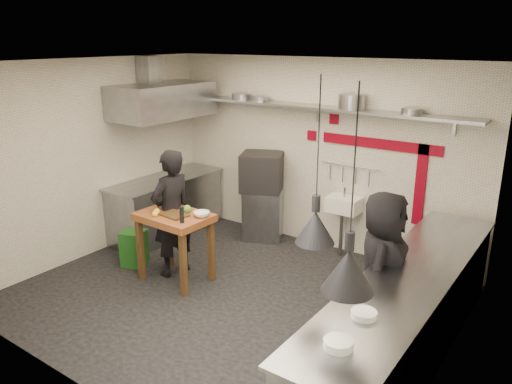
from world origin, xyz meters
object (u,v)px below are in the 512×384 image
Objects in this scene: green_bin at (134,248)px; prep_table at (176,247)px; oven_stand at (263,214)px; combi_oven at (262,172)px; chef_right at (382,268)px; chef_left at (172,213)px.

prep_table is at bearing 1.07° from green_bin.
prep_table reaches higher than oven_stand.
combi_oven is 3.02m from chef_right.
oven_stand is 1.60× the size of green_bin.
chef_right is (2.84, 0.12, -0.04)m from chef_left.
combi_oven reaches higher than green_bin.
oven_stand is at bearing 46.47° from chef_right.
prep_table is 0.54× the size of chef_left.
oven_stand is 0.49× the size of chef_right.
combi_oven reaches higher than oven_stand.
prep_table is at bearing -118.08° from combi_oven.
prep_table is at bearing -118.12° from oven_stand.
prep_table is (-0.10, -1.82, -0.63)m from combi_oven.
oven_stand is 0.87× the size of prep_table.
chef_right reaches higher than combi_oven.
chef_left is at bearing 80.96° from chef_right.
prep_table is at bearing 59.52° from chef_left.
chef_left is at bearing 12.59° from green_bin.
chef_left reaches higher than oven_stand.
oven_stand is 1.30× the size of combi_oven.
chef_right reaches higher than green_bin.
green_bin is 0.54× the size of prep_table.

